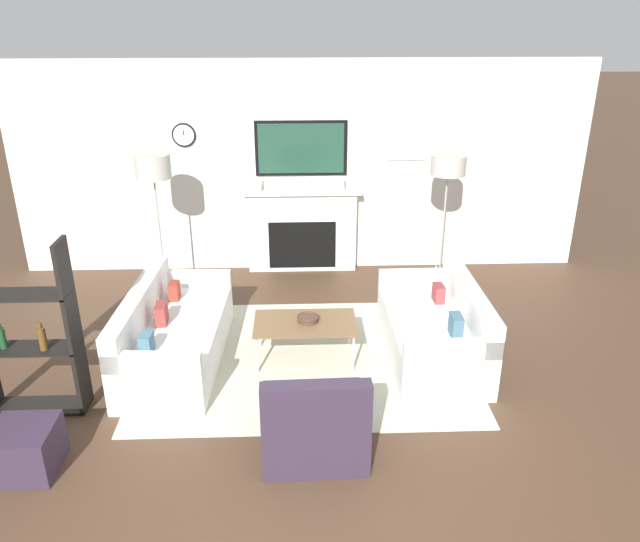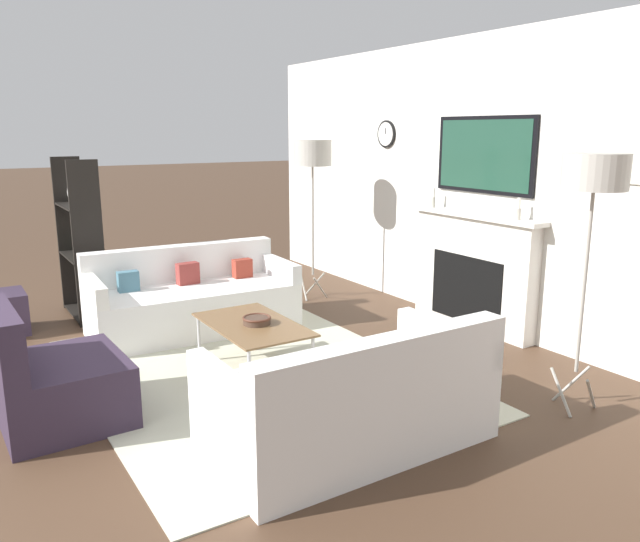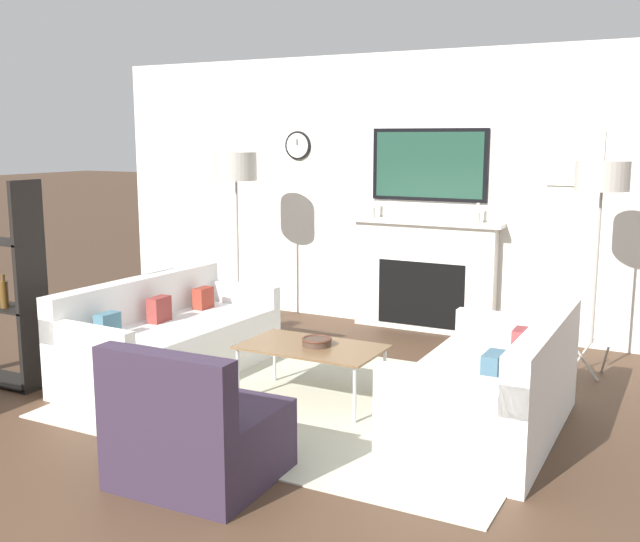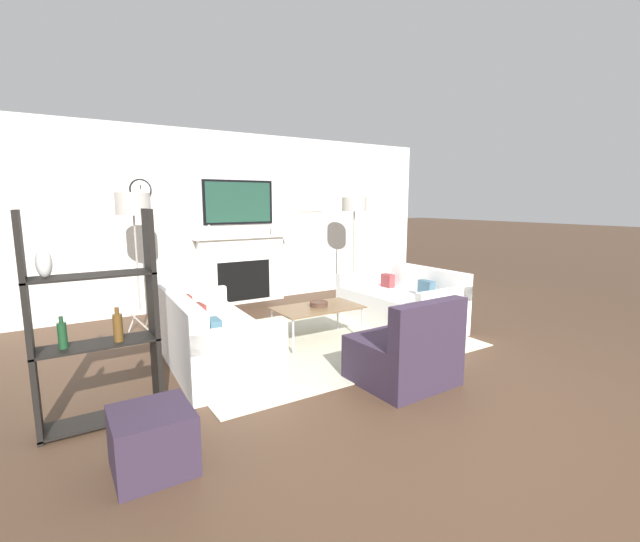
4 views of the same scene
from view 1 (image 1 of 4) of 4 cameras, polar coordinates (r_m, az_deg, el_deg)
The scene contains 12 objects.
ground_plane at distance 4.69m, azimuth -0.86°, elevation -21.57°, with size 60.00×60.00×0.00m, color #483223.
fireplace_wall at distance 8.11m, azimuth -1.70°, elevation 8.51°, with size 7.34×0.28×2.70m.
area_rug at distance 6.36m, azimuth -1.34°, elevation -7.95°, with size 3.24×2.44×0.01m.
couch_left at distance 6.35m, azimuth -13.34°, elevation -5.87°, with size 0.93×1.89×0.76m.
couch_right at distance 6.37m, azimuth 10.55°, elevation -5.47°, with size 0.88×1.66×0.77m.
armchair at distance 5.03m, azimuth -0.53°, elevation -13.84°, with size 0.83×0.77×0.81m.
coffee_table at distance 6.17m, azimuth -1.40°, elevation -4.93°, with size 1.01×0.59×0.41m.
decorative_bowl at distance 6.16m, azimuth -1.10°, elevation -4.35°, with size 0.22×0.22×0.06m.
floor_lamp_left at distance 7.39m, azimuth -15.04°, elevation 9.04°, with size 0.41×0.41×1.75m.
floor_lamp_right at distance 7.43m, azimuth 11.65°, elevation 9.27°, with size 0.41×0.41×1.71m.
shelf_unit at distance 5.81m, azimuth -25.39°, elevation -5.13°, with size 0.84×0.28×1.58m.
ottoman at distance 5.40m, azimuth -25.33°, elevation -14.50°, with size 0.46×0.46×0.38m.
Camera 1 is at (-0.06, -3.32, 3.31)m, focal length 35.00 mm.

